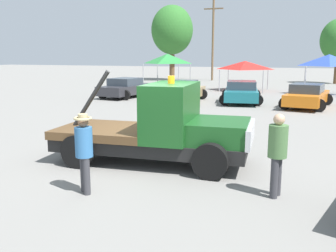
{
  "coord_description": "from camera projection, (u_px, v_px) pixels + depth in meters",
  "views": [
    {
      "loc": [
        3.96,
        -9.16,
        2.92
      ],
      "look_at": [
        0.5,
        0.0,
        1.05
      ],
      "focal_mm": 40.0,
      "sensor_mm": 36.0,
      "label": 1
    }
  ],
  "objects": [
    {
      "name": "parked_car_teal",
      "position": [
        241.0,
        92.0,
        23.15
      ],
      "size": [
        3.05,
        5.12,
        1.34
      ],
      "rotation": [
        0.0,
        0.0,
        1.74
      ],
      "color": "#196670",
      "rests_on": "ground"
    },
    {
      "name": "tree_left",
      "position": [
        172.0,
        30.0,
        42.18
      ],
      "size": [
        4.7,
        4.7,
        8.39
      ],
      "color": "brown",
      "rests_on": "ground"
    },
    {
      "name": "tow_truck",
      "position": [
        162.0,
        130.0,
        10.08
      ],
      "size": [
        5.47,
        2.58,
        2.51
      ],
      "rotation": [
        0.0,
        0.0,
        0.09
      ],
      "color": "black",
      "rests_on": "ground"
    },
    {
      "name": "parked_car_tan",
      "position": [
        182.0,
        91.0,
        23.54
      ],
      "size": [
        2.63,
        4.63,
        1.34
      ],
      "rotation": [
        0.0,
        0.0,
        1.6
      ],
      "color": "tan",
      "rests_on": "ground"
    },
    {
      "name": "parked_car_orange",
      "position": [
        307.0,
        96.0,
        20.92
      ],
      "size": [
        2.85,
        4.72,
        1.34
      ],
      "rotation": [
        0.0,
        0.0,
        1.42
      ],
      "color": "orange",
      "rests_on": "ground"
    },
    {
      "name": "utility_pole",
      "position": [
        213.0,
        38.0,
        42.37
      ],
      "size": [
        2.2,
        0.24,
        9.06
      ],
      "color": "brown",
      "rests_on": "ground"
    },
    {
      "name": "parked_car_charcoal",
      "position": [
        127.0,
        88.0,
        26.02
      ],
      "size": [
        2.92,
        4.93,
        1.34
      ],
      "rotation": [
        0.0,
        0.0,
        1.44
      ],
      "color": "#2D2D33",
      "rests_on": "ground"
    },
    {
      "name": "person_at_hood",
      "position": [
        84.0,
        147.0,
        7.85
      ],
      "size": [
        0.38,
        0.38,
        1.72
      ],
      "rotation": [
        0.0,
        0.0,
        0.85
      ],
      "color": "#38383D",
      "rests_on": "ground"
    },
    {
      "name": "person_near_truck",
      "position": [
        277.0,
        149.0,
        7.65
      ],
      "size": [
        0.39,
        0.39,
        1.75
      ],
      "rotation": [
        0.0,
        0.0,
        2.91
      ],
      "color": "#38383D",
      "rests_on": "ground"
    },
    {
      "name": "ground_plane",
      "position": [
        151.0,
        162.0,
        10.34
      ],
      "size": [
        160.0,
        160.0,
        0.0
      ],
      "primitive_type": "plane",
      "color": "gray"
    },
    {
      "name": "canopy_tent_green",
      "position": [
        167.0,
        59.0,
        32.61
      ],
      "size": [
        3.27,
        3.27,
        3.0
      ],
      "color": "#9E9EA3",
      "rests_on": "ground"
    },
    {
      "name": "canopy_tent_blue",
      "position": [
        329.0,
        60.0,
        27.08
      ],
      "size": [
        3.15,
        3.15,
        2.94
      ],
      "color": "#9E9EA3",
      "rests_on": "ground"
    },
    {
      "name": "canopy_tent_red",
      "position": [
        245.0,
        65.0,
        30.5
      ],
      "size": [
        3.46,
        3.46,
        2.42
      ],
      "color": "#9E9EA3",
      "rests_on": "ground"
    }
  ]
}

